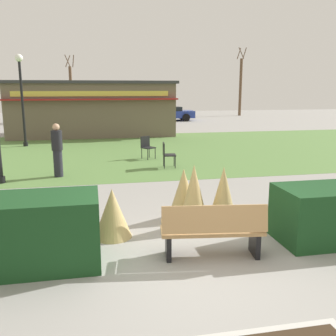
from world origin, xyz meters
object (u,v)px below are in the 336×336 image
object	(u,v)px
cafe_chair_north	(147,145)
parked_car_center_slot	(112,114)
trash_bin	(315,204)
tree_left_bg	(241,86)
parked_car_west_slot	(42,115)
tree_right_bg	(71,90)
cafe_chair_west	(167,153)
person_strolling	(57,150)
lamppost_far	(21,89)
food_kiosk	(93,108)
park_bench	(213,230)
parked_car_east_slot	(169,113)

from	to	relation	value
cafe_chair_north	parked_car_center_slot	world-z (taller)	parked_car_center_slot
trash_bin	tree_left_bg	world-z (taller)	tree_left_bg
parked_car_west_slot	tree_right_bg	size ratio (longest dim) A/B	0.75
cafe_chair_west	parked_car_center_slot	xyz separation A→B (m)	(-0.91, 19.23, 0.12)
person_strolling	tree_left_bg	xyz separation A→B (m)	(15.96, 24.67, 2.12)
lamppost_far	parked_car_center_slot	bearing A→B (deg)	69.53
tree_left_bg	cafe_chair_west	bearing A→B (deg)	-117.18
food_kiosk	parked_car_west_slot	xyz separation A→B (m)	(-4.01, 8.84, -0.95)
person_strolling	parked_car_west_slot	bearing A→B (deg)	-64.27
park_bench	parked_car_east_slot	world-z (taller)	parked_car_east_slot
tree_left_bg	tree_right_bg	world-z (taller)	tree_left_bg
cafe_chair_north	parked_car_center_slot	xyz separation A→B (m)	(-0.47, 17.37, 0.12)
parked_car_west_slot	tree_left_bg	distance (m)	19.53
parked_car_east_slot	trash_bin	bearing A→B (deg)	-94.52
cafe_chair_west	person_strolling	xyz separation A→B (m)	(-3.65, -0.70, 0.33)
food_kiosk	tree_right_bg	size ratio (longest dim) A/B	1.65
lamppost_far	tree_right_bg	bearing A→B (deg)	86.05
food_kiosk	parked_car_center_slot	size ratio (longest dim) A/B	2.20
parked_car_west_slot	park_bench	bearing A→B (deg)	-77.60
parked_car_west_slot	tree_right_bg	xyz separation A→B (m)	(2.06, 6.16, 1.91)
tree_left_bg	tree_right_bg	size ratio (longest dim) A/B	1.15
tree_left_bg	parked_car_center_slot	bearing A→B (deg)	-160.26
trash_bin	parked_car_west_slot	xyz separation A→B (m)	(-8.43, 25.33, 0.24)
food_kiosk	tree_right_bg	distance (m)	15.15
lamppost_far	person_strolling	world-z (taller)	lamppost_far
tree_right_bg	parked_car_east_slot	bearing A→B (deg)	-36.31
person_strolling	tree_right_bg	distance (m)	26.14
person_strolling	parked_car_west_slot	size ratio (longest dim) A/B	0.39
tree_left_bg	trash_bin	bearing A→B (deg)	-109.01
trash_bin	cafe_chair_west	bearing A→B (deg)	107.64
tree_left_bg	lamppost_far	bearing A→B (deg)	-135.56
cafe_chair_north	parked_car_west_slot	size ratio (longest dim) A/B	0.20
food_kiosk	cafe_chair_north	xyz separation A→B (m)	(2.04, -8.53, -1.06)
parked_car_center_slot	tree_right_bg	world-z (taller)	tree_right_bg
cafe_chair_north	tree_left_bg	size ratio (longest dim) A/B	0.13
trash_bin	cafe_chair_west	xyz separation A→B (m)	(-1.94, 6.11, 0.12)
parked_car_east_slot	tree_left_bg	xyz separation A→B (m)	(8.36, 4.75, 2.34)
trash_bin	tree_right_bg	size ratio (longest dim) A/B	0.14
trash_bin	tree_left_bg	xyz separation A→B (m)	(10.37, 30.08, 2.58)
park_bench	parked_car_center_slot	size ratio (longest dim) A/B	0.40
park_bench	tree_left_bg	xyz separation A→B (m)	(12.97, 31.25, 2.50)
cafe_chair_north	tree_right_bg	distance (m)	23.94
food_kiosk	parked_car_west_slot	distance (m)	9.75
food_kiosk	parked_car_center_slot	xyz separation A→B (m)	(1.57, 8.84, -0.95)
cafe_chair_north	trash_bin	bearing A→B (deg)	-73.35
park_bench	parked_car_west_slot	distance (m)	27.14
parked_car_east_slot	tree_right_bg	distance (m)	10.57
lamppost_far	tree_left_bg	distance (m)	25.29
food_kiosk	lamppost_far	bearing A→B (deg)	-128.39
trash_bin	parked_car_east_slot	size ratio (longest dim) A/B	0.19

